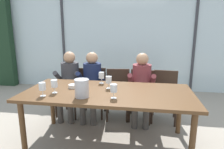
{
  "coord_description": "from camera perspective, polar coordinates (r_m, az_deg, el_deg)",
  "views": [
    {
      "loc": [
        0.45,
        -2.5,
        1.58
      ],
      "look_at": [
        0.0,
        0.35,
        0.91
      ],
      "focal_mm": 31.8,
      "sensor_mm": 36.0,
      "label": 1
    }
  ],
  "objects": [
    {
      "name": "chair_right_of_center",
      "position": [
        3.58,
        8.38,
        -4.66
      ],
      "size": [
        0.49,
        0.49,
        0.86
      ],
      "rotation": [
        0.0,
        0.0,
        -0.13
      ],
      "color": "#332319",
      "rests_on": "ground"
    },
    {
      "name": "chair_left_of_center",
      "position": [
        3.73,
        -5.22,
        -3.85
      ],
      "size": [
        0.46,
        0.46,
        0.86
      ],
      "rotation": [
        0.0,
        0.0,
        0.04
      ],
      "color": "#332319",
      "rests_on": "ground"
    },
    {
      "name": "wine_glass_by_left_taster",
      "position": [
        2.76,
        -0.97,
        -1.59
      ],
      "size": [
        0.08,
        0.08,
        0.17
      ],
      "color": "silver",
      "rests_on": "dining_table"
    },
    {
      "name": "person_charcoal_jacket",
      "position": [
        3.66,
        -12.17,
        -1.64
      ],
      "size": [
        0.49,
        0.63,
        1.18
      ],
      "rotation": [
        0.0,
        0.0,
        0.09
      ],
      "color": "#38383D",
      "rests_on": "ground"
    },
    {
      "name": "window_glass_panel",
      "position": [
        5.18,
        3.99,
        9.93
      ],
      "size": [
        7.45,
        0.03,
        2.6
      ],
      "primitive_type": "cube",
      "color": "silver",
      "rests_on": "ground"
    },
    {
      "name": "wine_glass_near_bucket",
      "position": [
        2.37,
        0.48,
        -4.02
      ],
      "size": [
        0.08,
        0.08,
        0.17
      ],
      "color": "silver",
      "rests_on": "dining_table"
    },
    {
      "name": "chair_near_window_right",
      "position": [
        3.61,
        14.9,
        -4.82
      ],
      "size": [
        0.48,
        0.48,
        0.86
      ],
      "rotation": [
        0.0,
        0.0,
        -0.1
      ],
      "color": "#332319",
      "rests_on": "ground"
    },
    {
      "name": "person_navy_polo",
      "position": [
        3.53,
        -5.9,
        -1.93
      ],
      "size": [
        0.47,
        0.62,
        1.18
      ],
      "rotation": [
        0.0,
        0.0,
        0.04
      ],
      "color": "#192347",
      "rests_on": "ground"
    },
    {
      "name": "wine_glass_center_pour",
      "position": [
        2.68,
        -16.26,
        -2.67
      ],
      "size": [
        0.08,
        0.08,
        0.17
      ],
      "color": "silver",
      "rests_on": "dining_table"
    },
    {
      "name": "dining_table",
      "position": [
        2.69,
        -1.16,
        -6.23
      ],
      "size": [
        2.25,
        1.04,
        0.76
      ],
      "color": "brown",
      "rests_on": "ground"
    },
    {
      "name": "tasting_bowl",
      "position": [
        2.86,
        -11.2,
        -3.31
      ],
      "size": [
        0.13,
        0.13,
        0.05
      ],
      "primitive_type": "cylinder",
      "color": "silver",
      "rests_on": "dining_table"
    },
    {
      "name": "person_maroon_top",
      "position": [
        3.42,
        8.47,
        -2.51
      ],
      "size": [
        0.46,
        0.61,
        1.18
      ],
      "rotation": [
        0.0,
        0.0,
        -0.0
      ],
      "color": "brown",
      "rests_on": "ground"
    },
    {
      "name": "wine_glass_spare_empty",
      "position": [
        2.6,
        -19.4,
        -3.39
      ],
      "size": [
        0.08,
        0.08,
        0.17
      ],
      "color": "silver",
      "rests_on": "dining_table"
    },
    {
      "name": "hillside_vineyard",
      "position": [
        9.28,
        6.17,
        8.47
      ],
      "size": [
        13.45,
        2.4,
        1.7
      ],
      "primitive_type": "cube",
      "color": "#477A38",
      "rests_on": "ground"
    },
    {
      "name": "window_mullion_left",
      "position": [
        5.56,
        -13.77,
        9.8
      ],
      "size": [
        0.06,
        0.06,
        2.6
      ],
      "primitive_type": "cube",
      "color": "#38383D",
      "rests_on": "ground"
    },
    {
      "name": "ground",
      "position": [
        3.87,
        1.52,
        -11.04
      ],
      "size": [
        14.0,
        14.0,
        0.0
      ],
      "primitive_type": "plane",
      "color": "#9E9384"
    },
    {
      "name": "chair_center",
      "position": [
        3.62,
        1.73,
        -4.34
      ],
      "size": [
        0.5,
        0.5,
        0.86
      ],
      "rotation": [
        0.0,
        0.0,
        0.14
      ],
      "color": "#332319",
      "rests_on": "ground"
    },
    {
      "name": "window_mullion_right",
      "position": [
        5.28,
        22.63,
        9.03
      ],
      "size": [
        0.06,
        0.06,
        2.6
      ],
      "primitive_type": "cube",
      "color": "#38383D",
      "rests_on": "ground"
    },
    {
      "name": "wine_glass_by_right_taster",
      "position": [
        3.03,
        -3.04,
        -0.37
      ],
      "size": [
        0.08,
        0.08,
        0.17
      ],
      "color": "silver",
      "rests_on": "dining_table"
    },
    {
      "name": "ice_bucket_primary",
      "position": [
        2.44,
        -8.69,
        -3.83
      ],
      "size": [
        0.18,
        0.18,
        0.23
      ],
      "color": "#B7B7BC",
      "rests_on": "dining_table"
    },
    {
      "name": "curtain_heavy_drape",
      "position": [
        6.27,
        -29.0,
        8.89
      ],
      "size": [
        0.56,
        0.2,
        2.6
      ],
      "primitive_type": "cube",
      "color": "#1E3823",
      "rests_on": "ground"
    },
    {
      "name": "chair_near_curtain",
      "position": [
        3.81,
        -11.43,
        -3.69
      ],
      "size": [
        0.49,
        0.49,
        0.86
      ],
      "rotation": [
        0.0,
        0.0,
        -0.12
      ],
      "color": "#332319",
      "rests_on": "ground"
    }
  ]
}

